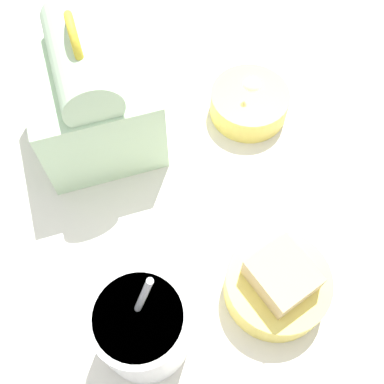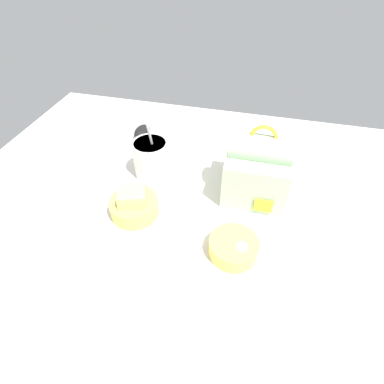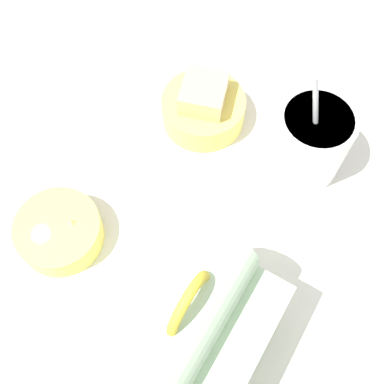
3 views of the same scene
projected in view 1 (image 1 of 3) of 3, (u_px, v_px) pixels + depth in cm
name	position (u px, v px, depth cm)	size (l,w,h in cm)	color
desk_surface	(188.00, 216.00, 67.34)	(140.00, 110.00, 2.00)	silver
lunch_bag	(92.00, 98.00, 65.06)	(16.94, 16.61, 22.32)	#B7D6AD
soup_cup	(143.00, 328.00, 53.43)	(10.62, 10.62, 19.06)	white
bento_bowl_sandwich	(277.00, 284.00, 58.67)	(12.88, 12.88, 8.22)	#EFD65B
bento_bowl_snacks	(249.00, 103.00, 72.44)	(11.73, 11.73, 5.23)	#EFD65B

